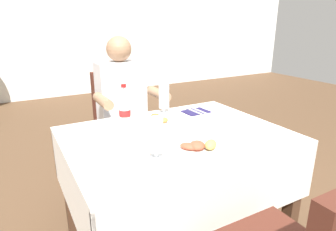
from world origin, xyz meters
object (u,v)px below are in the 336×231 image
Objects in this scene: cola_bottle_primary at (125,108)px; seated_diner_far at (124,109)px; chair_far_diner_seat at (125,123)px; plate_near_camera at (200,147)px; napkin_cutlery_set at (196,111)px; plate_far_diner at (163,122)px; beer_glass_middle at (164,98)px; beer_glass_left at (156,137)px; main_dining_table at (176,160)px.

seated_diner_far is at bearing 70.19° from cola_bottle_primary.
plate_near_camera is (-0.02, -1.10, 0.22)m from chair_far_diner_seat.
chair_far_diner_seat is at bearing 119.93° from napkin_cutlery_set.
plate_near_camera is 0.90× the size of plate_far_diner.
beer_glass_middle reaches higher than plate_near_camera.
beer_glass_middle reaches higher than napkin_cutlery_set.
seated_diner_far is 0.58m from napkin_cutlery_set.
napkin_cutlery_set is (0.53, 0.02, -0.11)m from cola_bottle_primary.
seated_diner_far is 0.99m from beer_glass_left.
beer_glass_middle is (0.13, -0.47, 0.31)m from chair_far_diner_seat.
main_dining_table is at bearing 86.39° from plate_near_camera.
chair_far_diner_seat is 3.91× the size of plate_far_diner.
main_dining_table is at bearing -91.46° from plate_far_diner.
main_dining_table is 0.42m from beer_glass_left.
plate_near_camera is 1.12× the size of beer_glass_left.
beer_glass_left is at bearing -121.10° from beer_glass_middle.
napkin_cutlery_set is (0.20, -0.10, -0.10)m from beer_glass_middle.
main_dining_table is 1.27× the size of chair_far_diner_seat.
seated_diner_far is at bearing -108.06° from chair_far_diner_seat.
plate_far_diner is 0.48m from beer_glass_left.
napkin_cutlery_set is at bearing 57.55° from plate_near_camera.
cola_bottle_primary reaches higher than plate_near_camera.
beer_glass_middle is (0.36, 0.60, -0.00)m from beer_glass_left.
beer_glass_left is 0.71m from beer_glass_middle.
seated_diner_far reaches higher than beer_glass_middle.
seated_diner_far is at bearing 91.13° from plate_near_camera.
seated_diner_far is 6.31× the size of beer_glass_left.
plate_far_diner is (0.00, 0.18, 0.18)m from main_dining_table.
cola_bottle_primary is at bearing -177.75° from napkin_cutlery_set.
plate_far_diner is at bearing -120.34° from beer_glass_middle.
plate_near_camera is (0.02, -0.99, 0.06)m from seated_diner_far.
plate_near_camera is at bearing -90.83° from chair_far_diner_seat.
plate_far_diner reaches higher than napkin_cutlery_set.
plate_far_diner is 0.25m from cola_bottle_primary.
seated_diner_far is 0.53m from cola_bottle_primary.
beer_glass_left is at bearing -138.18° from napkin_cutlery_set.
napkin_cutlery_set is (0.36, -0.46, 0.05)m from seated_diner_far.
chair_far_diner_seat is at bearing 105.02° from beer_glass_middle.
seated_diner_far reaches higher than napkin_cutlery_set.
seated_diner_far is 5.62× the size of plate_near_camera.
beer_glass_middle is (0.13, 0.38, 0.27)m from main_dining_table.
cola_bottle_primary is at bearing -109.49° from chair_far_diner_seat.
beer_glass_middle reaches higher than beer_glass_left.
beer_glass_left is 0.49m from cola_bottle_primary.
napkin_cutlery_set reaches higher than main_dining_table.
plate_near_camera is 0.43m from plate_far_diner.
chair_far_diner_seat is at bearing 70.51° from cola_bottle_primary.
plate_near_camera is at bearing -69.63° from cola_bottle_primary.
chair_far_diner_seat is (-0.00, 0.85, -0.03)m from main_dining_table.
napkin_cutlery_set is (0.34, 0.54, -0.01)m from plate_near_camera.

